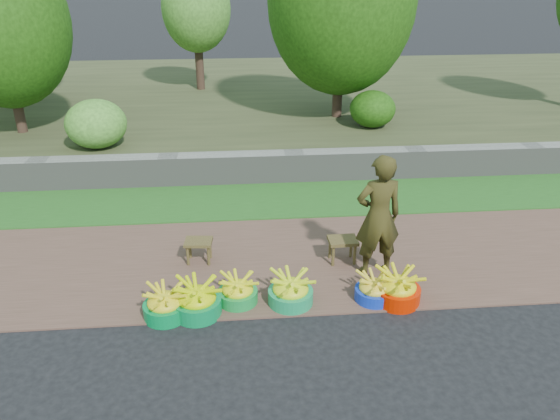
{
  "coord_description": "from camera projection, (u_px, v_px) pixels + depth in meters",
  "views": [
    {
      "loc": [
        -1.05,
        -5.08,
        3.78
      ],
      "look_at": [
        -0.49,
        1.3,
        0.75
      ],
      "focal_mm": 35.0,
      "sensor_mm": 36.0,
      "label": 1
    }
  ],
  "objects": [
    {
      "name": "basin_f",
      "position": [
        398.0,
        288.0,
        6.45
      ],
      "size": [
        0.54,
        0.54,
        0.41
      ],
      "color": "red",
      "rests_on": "ground"
    },
    {
      "name": "vendor_woman",
      "position": [
        378.0,
        216.0,
        6.74
      ],
      "size": [
        0.62,
        0.44,
        1.61
      ],
      "primitive_type": "imported",
      "rotation": [
        0.0,
        0.0,
        3.24
      ],
      "color": "black",
      "rests_on": "dirt_shoulder"
    },
    {
      "name": "vegetation",
      "position": [
        328.0,
        14.0,
        11.68
      ],
      "size": [
        32.34,
        6.63,
        4.46
      ],
      "color": "#39281E",
      "rests_on": "earth_bank"
    },
    {
      "name": "ground_plane",
      "position": [
        332.0,
        315.0,
        6.27
      ],
      "size": [
        120.0,
        120.0,
        0.0
      ],
      "primitive_type": "plane",
      "color": "black",
      "rests_on": "ground"
    },
    {
      "name": "dirt_shoulder",
      "position": [
        316.0,
        259.0,
        7.4
      ],
      "size": [
        80.0,
        2.5,
        0.02
      ],
      "primitive_type": "cube",
      "color": "brown",
      "rests_on": "ground"
    },
    {
      "name": "basin_c",
      "position": [
        238.0,
        291.0,
        6.44
      ],
      "size": [
        0.47,
        0.47,
        0.35
      ],
      "color": "#158B38",
      "rests_on": "ground"
    },
    {
      "name": "stool_right",
      "position": [
        343.0,
        244.0,
        7.23
      ],
      "size": [
        0.39,
        0.3,
        0.33
      ],
      "rotation": [
        0.0,
        0.0,
        0.03
      ],
      "color": "#4F4221",
      "rests_on": "dirt_shoulder"
    },
    {
      "name": "basin_b",
      "position": [
        197.0,
        300.0,
        6.23
      ],
      "size": [
        0.56,
        0.56,
        0.42
      ],
      "color": "#067C3F",
      "rests_on": "ground"
    },
    {
      "name": "grass_verge",
      "position": [
        299.0,
        199.0,
        9.19
      ],
      "size": [
        80.0,
        1.5,
        0.04
      ],
      "primitive_type": "cube",
      "color": "#255F1E",
      "rests_on": "ground"
    },
    {
      "name": "basin_d",
      "position": [
        291.0,
        291.0,
        6.41
      ],
      "size": [
        0.53,
        0.53,
        0.4
      ],
      "color": "#178F54",
      "rests_on": "ground"
    },
    {
      "name": "retaining_wall",
      "position": [
        294.0,
        167.0,
        9.85
      ],
      "size": [
        80.0,
        0.35,
        0.55
      ],
      "primitive_type": "cube",
      "color": "slate",
      "rests_on": "ground"
    },
    {
      "name": "basin_a",
      "position": [
        165.0,
        304.0,
        6.18
      ],
      "size": [
        0.5,
        0.5,
        0.37
      ],
      "color": "#007F3A",
      "rests_on": "ground"
    },
    {
      "name": "basin_e",
      "position": [
        374.0,
        290.0,
        6.48
      ],
      "size": [
        0.46,
        0.46,
        0.34
      ],
      "color": "#1131BC",
      "rests_on": "ground"
    },
    {
      "name": "stool_left",
      "position": [
        199.0,
        245.0,
        7.23
      ],
      "size": [
        0.38,
        0.31,
        0.32
      ],
      "rotation": [
        0.0,
        0.0,
        -0.09
      ],
      "color": "#4F4221",
      "rests_on": "dirt_shoulder"
    },
    {
      "name": "earth_bank",
      "position": [
        273.0,
        101.0,
        14.27
      ],
      "size": [
        80.0,
        10.0,
        0.5
      ],
      "primitive_type": "cube",
      "color": "#3B4224",
      "rests_on": "ground"
    }
  ]
}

